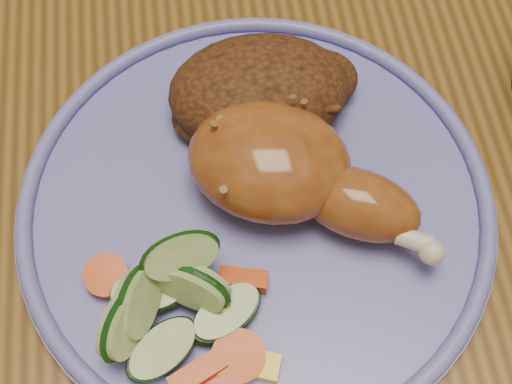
# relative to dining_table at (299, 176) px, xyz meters

# --- Properties ---
(ground) EXTENTS (4.00, 4.00, 0.00)m
(ground) POSITION_rel_dining_table_xyz_m (0.00, 0.00, -0.67)
(ground) COLOR #4E351B
(ground) RESTS_ON ground
(dining_table) EXTENTS (0.90, 1.40, 0.75)m
(dining_table) POSITION_rel_dining_table_xyz_m (0.00, 0.00, 0.00)
(dining_table) COLOR brown
(dining_table) RESTS_ON ground
(plate) EXTENTS (0.29, 0.29, 0.01)m
(plate) POSITION_rel_dining_table_xyz_m (-0.04, -0.07, 0.09)
(plate) COLOR #6767BC
(plate) RESTS_ON dining_table
(plate_rim) EXTENTS (0.28, 0.28, 0.01)m
(plate_rim) POSITION_rel_dining_table_xyz_m (-0.04, -0.07, 0.10)
(plate_rim) COLOR #6767BC
(plate_rim) RESTS_ON plate
(chicken_leg) EXTENTS (0.15, 0.13, 0.05)m
(chicken_leg) POSITION_rel_dining_table_xyz_m (-0.02, -0.06, 0.12)
(chicken_leg) COLOR #924F1E
(chicken_leg) RESTS_ON plate
(rice_pilaf) EXTENTS (0.12, 0.08, 0.05)m
(rice_pilaf) POSITION_rel_dining_table_xyz_m (-0.03, 0.00, 0.11)
(rice_pilaf) COLOR #4F2A13
(rice_pilaf) RESTS_ON plate
(vegetable_pile) EXTENTS (0.10, 0.10, 0.05)m
(vegetable_pile) POSITION_rel_dining_table_xyz_m (-0.10, -0.13, 0.11)
(vegetable_pile) COLOR #A50A05
(vegetable_pile) RESTS_ON plate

